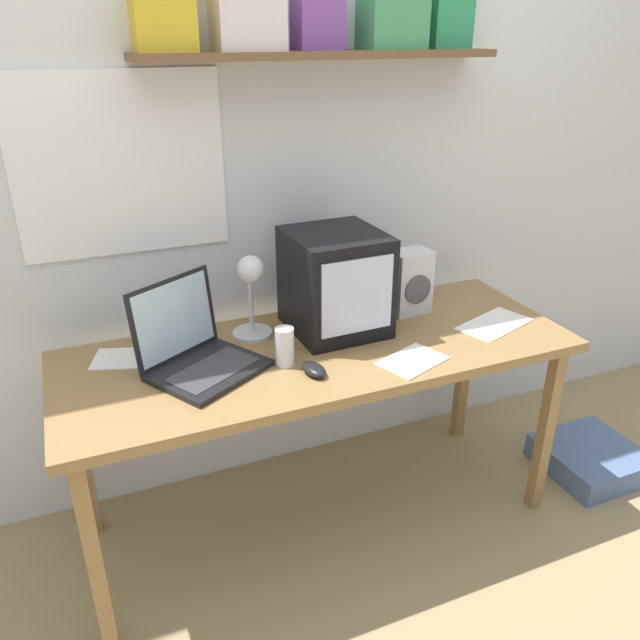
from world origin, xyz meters
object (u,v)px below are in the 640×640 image
at_px(floor_cushion, 590,458).
at_px(computer_mouse, 314,369).
at_px(laptop, 194,347).
at_px(open_notebook, 413,361).
at_px(desk_lamp, 251,289).
at_px(juice_glass, 285,348).
at_px(corner_desk, 320,364).
at_px(loose_paper_near_monitor, 494,324).
at_px(loose_paper_near_laptop, 131,358).
at_px(crt_monitor, 335,282).
at_px(space_heater, 409,282).

bearing_deg(floor_cushion, computer_mouse, 179.12).
distance_m(laptop, open_notebook, 0.69).
distance_m(laptop, floor_cushion, 1.76).
height_order(laptop, desk_lamp, desk_lamp).
xyz_separation_m(juice_glass, floor_cushion, (1.32, -0.11, -0.74)).
xyz_separation_m(corner_desk, loose_paper_near_monitor, (0.65, -0.08, 0.07)).
bearing_deg(loose_paper_near_laptop, desk_lamp, -3.28).
bearing_deg(crt_monitor, laptop, -171.99).
bearing_deg(corner_desk, juice_glass, -155.77).
bearing_deg(loose_paper_near_laptop, juice_glass, -27.05).
bearing_deg(open_notebook, loose_paper_near_laptop, 156.13).
bearing_deg(desk_lamp, juice_glass, -67.36).
bearing_deg(juice_glass, desk_lamp, 101.27).
bearing_deg(open_notebook, juice_glass, 160.03).
distance_m(loose_paper_near_laptop, floor_cushion, 1.92).
distance_m(juice_glass, space_heater, 0.61).
bearing_deg(juice_glass, laptop, 160.64).
xyz_separation_m(crt_monitor, loose_paper_near_monitor, (0.54, -0.20, -0.17)).
relative_size(laptop, open_notebook, 1.71).
distance_m(corner_desk, open_notebook, 0.32).
bearing_deg(desk_lamp, corner_desk, -24.67).
bearing_deg(juice_glass, floor_cushion, -4.79).
height_order(crt_monitor, laptop, crt_monitor).
xyz_separation_m(laptop, floor_cushion, (1.58, -0.20, -0.75)).
distance_m(crt_monitor, loose_paper_near_laptop, 0.72).
bearing_deg(space_heater, open_notebook, -123.13).
relative_size(desk_lamp, loose_paper_near_monitor, 0.98).
distance_m(juice_glass, open_notebook, 0.41).
bearing_deg(computer_mouse, open_notebook, -8.56).
height_order(crt_monitor, juice_glass, crt_monitor).
distance_m(computer_mouse, loose_paper_near_monitor, 0.74).
bearing_deg(open_notebook, space_heater, 62.31).
relative_size(computer_mouse, open_notebook, 0.46).
bearing_deg(floor_cushion, desk_lamp, 166.94).
xyz_separation_m(desk_lamp, floor_cushion, (1.36, -0.32, -0.87)).
xyz_separation_m(crt_monitor, computer_mouse, (-0.19, -0.27, -0.16)).
relative_size(crt_monitor, loose_paper_near_monitor, 1.11).
xyz_separation_m(juice_glass, loose_paper_near_monitor, (0.80, -0.02, -0.05)).
height_order(loose_paper_near_laptop, floor_cushion, loose_paper_near_laptop).
relative_size(desk_lamp, open_notebook, 1.25).
distance_m(desk_lamp, loose_paper_near_laptop, 0.45).
distance_m(computer_mouse, loose_paper_near_laptop, 0.60).
bearing_deg(open_notebook, corner_desk, 138.78).
relative_size(corner_desk, floor_cushion, 4.57).
bearing_deg(corner_desk, open_notebook, -41.22).
bearing_deg(computer_mouse, loose_paper_near_laptop, 147.86).
bearing_deg(computer_mouse, loose_paper_near_monitor, 5.83).
relative_size(juice_glass, loose_paper_near_monitor, 0.40).
relative_size(computer_mouse, loose_paper_near_monitor, 0.36).
bearing_deg(open_notebook, loose_paper_near_monitor, 16.70).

